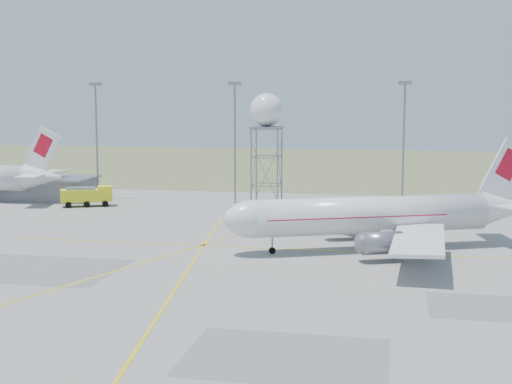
# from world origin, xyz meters

# --- Properties ---
(ground) EXTENTS (400.00, 400.00, 0.00)m
(ground) POSITION_xyz_m (0.00, 0.00, 0.00)
(ground) COLOR gray
(ground) RESTS_ON ground
(grass_strip) EXTENTS (400.00, 120.00, 0.03)m
(grass_strip) POSITION_xyz_m (0.00, 140.00, 0.01)
(grass_strip) COLOR #485A31
(grass_strip) RESTS_ON ground
(building_grey) EXTENTS (19.00, 10.00, 3.90)m
(building_grey) POSITION_xyz_m (-45.00, 64.00, 1.97)
(building_grey) COLOR gray
(building_grey) RESTS_ON ground
(mast_a) EXTENTS (2.20, 0.50, 20.50)m
(mast_a) POSITION_xyz_m (-35.00, 66.00, 12.07)
(mast_a) COLOR gray
(mast_a) RESTS_ON ground
(mast_b) EXTENTS (2.20, 0.50, 20.50)m
(mast_b) POSITION_xyz_m (-10.00, 66.00, 12.07)
(mast_b) COLOR gray
(mast_b) RESTS_ON ground
(mast_c) EXTENTS (2.20, 0.50, 20.50)m
(mast_c) POSITION_xyz_m (18.00, 66.00, 12.07)
(mast_c) COLOR gray
(mast_c) RESTS_ON ground
(airliner_main) EXTENTS (36.67, 34.26, 13.03)m
(airliner_main) POSITION_xyz_m (14.84, 32.20, 3.99)
(airliner_main) COLOR silver
(airliner_main) RESTS_ON ground
(radar_tower) EXTENTS (5.12, 5.12, 18.53)m
(radar_tower) POSITION_xyz_m (-2.79, 56.62, 10.40)
(radar_tower) COLOR gray
(radar_tower) RESTS_ON ground
(fire_truck) EXTENTS (8.68, 5.92, 3.31)m
(fire_truck) POSITION_xyz_m (-32.92, 57.24, 1.59)
(fire_truck) COLOR yellow
(fire_truck) RESTS_ON ground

